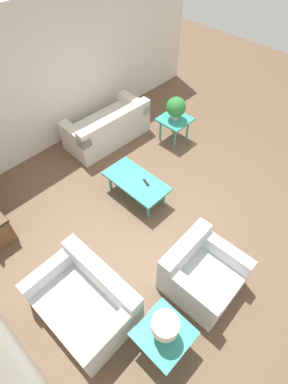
% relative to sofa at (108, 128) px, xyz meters
% --- Properties ---
extents(ground_plane, '(14.00, 14.00, 0.00)m').
position_rel_sofa_xyz_m(ground_plane, '(-2.27, 0.48, -0.30)').
color(ground_plane, brown).
extents(wall_right, '(0.12, 7.20, 2.70)m').
position_rel_sofa_xyz_m(wall_right, '(0.79, 0.48, 1.05)').
color(wall_right, silver).
rests_on(wall_right, ground_plane).
extents(sofa, '(0.87, 1.77, 0.75)m').
position_rel_sofa_xyz_m(sofa, '(0.00, 0.00, 0.00)').
color(sofa, silver).
rests_on(sofa, ground_plane).
extents(armchair, '(0.95, 0.96, 0.76)m').
position_rel_sofa_xyz_m(armchair, '(-3.35, 1.26, 0.00)').
color(armchair, silver).
rests_on(armchair, ground_plane).
extents(loveseat, '(1.32, 0.94, 0.76)m').
position_rel_sofa_xyz_m(loveseat, '(-2.52, 2.61, -0.01)').
color(loveseat, silver).
rests_on(loveseat, ground_plane).
extents(coffee_table, '(1.14, 0.58, 0.41)m').
position_rel_sofa_xyz_m(coffee_table, '(-1.55, 0.72, 0.07)').
color(coffee_table, teal).
rests_on(coffee_table, ground_plane).
extents(side_table_plant, '(0.59, 0.59, 0.52)m').
position_rel_sofa_xyz_m(side_table_plant, '(-0.98, -0.97, 0.15)').
color(side_table_plant, teal).
rests_on(side_table_plant, ground_plane).
extents(side_table_lamp, '(0.59, 0.59, 0.52)m').
position_rel_sofa_xyz_m(side_table_lamp, '(-3.54, 2.25, 0.15)').
color(side_table_lamp, teal).
rests_on(side_table_lamp, ground_plane).
extents(potted_plant, '(0.39, 0.39, 0.47)m').
position_rel_sofa_xyz_m(potted_plant, '(-0.98, -0.97, 0.49)').
color(potted_plant, '#B2ADA3').
rests_on(potted_plant, side_table_plant).
extents(table_lamp, '(0.30, 0.30, 0.37)m').
position_rel_sofa_xyz_m(table_lamp, '(-3.54, 2.25, 0.49)').
color(table_lamp, '#333333').
rests_on(table_lamp, side_table_lamp).
extents(remote_control, '(0.16, 0.09, 0.02)m').
position_rel_sofa_xyz_m(remote_control, '(-1.71, 0.64, 0.12)').
color(remote_control, black).
rests_on(remote_control, coffee_table).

